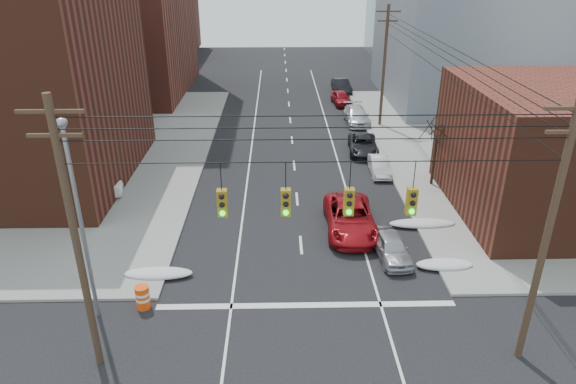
{
  "coord_description": "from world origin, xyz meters",
  "views": [
    {
      "loc": [
        -1.26,
        -13.01,
        14.94
      ],
      "look_at": [
        -0.72,
        12.67,
        3.0
      ],
      "focal_mm": 32.0,
      "sensor_mm": 36.0,
      "label": 1
    }
  ],
  "objects_px": {
    "lot_car_d": "(56,142)",
    "construction_barrel": "(143,297)",
    "parked_car_a": "(391,247)",
    "parked_car_b": "(379,166)",
    "parked_car_d": "(357,115)",
    "parked_car_e": "(341,98)",
    "red_pickup": "(350,218)",
    "lot_car_b": "(108,137)",
    "lot_car_a": "(84,187)",
    "parked_car_f": "(341,86)",
    "lot_car_c": "(29,171)",
    "parked_car_c": "(363,145)"
  },
  "relations": [
    {
      "from": "lot_car_a",
      "to": "lot_car_c",
      "type": "distance_m",
      "value": 6.01
    },
    {
      "from": "lot_car_a",
      "to": "construction_barrel",
      "type": "bearing_deg",
      "value": -162.5
    },
    {
      "from": "parked_car_b",
      "to": "lot_car_d",
      "type": "height_order",
      "value": "lot_car_d"
    },
    {
      "from": "lot_car_a",
      "to": "parked_car_f",
      "type": "bearing_deg",
      "value": -46.97
    },
    {
      "from": "parked_car_a",
      "to": "parked_car_d",
      "type": "relative_size",
      "value": 0.73
    },
    {
      "from": "red_pickup",
      "to": "parked_car_a",
      "type": "bearing_deg",
      "value": -58.26
    },
    {
      "from": "construction_barrel",
      "to": "parked_car_f",
      "type": "bearing_deg",
      "value": 71.14
    },
    {
      "from": "parked_car_d",
      "to": "lot_car_b",
      "type": "relative_size",
      "value": 0.96
    },
    {
      "from": "red_pickup",
      "to": "lot_car_b",
      "type": "xyz_separation_m",
      "value": [
        -18.58,
        14.82,
        0.07
      ]
    },
    {
      "from": "parked_car_e",
      "to": "construction_barrel",
      "type": "height_order",
      "value": "parked_car_e"
    },
    {
      "from": "parked_car_d",
      "to": "parked_car_a",
      "type": "bearing_deg",
      "value": -95.02
    },
    {
      "from": "parked_car_f",
      "to": "parked_car_b",
      "type": "bearing_deg",
      "value": -96.79
    },
    {
      "from": "parked_car_b",
      "to": "parked_car_e",
      "type": "distance_m",
      "value": 19.48
    },
    {
      "from": "red_pickup",
      "to": "lot_car_c",
      "type": "bearing_deg",
      "value": 161.26
    },
    {
      "from": "red_pickup",
      "to": "parked_car_b",
      "type": "height_order",
      "value": "red_pickup"
    },
    {
      "from": "parked_car_a",
      "to": "lot_car_c",
      "type": "height_order",
      "value": "lot_car_c"
    },
    {
      "from": "parked_car_e",
      "to": "parked_car_a",
      "type": "bearing_deg",
      "value": -97.42
    },
    {
      "from": "parked_car_b",
      "to": "parked_car_f",
      "type": "bearing_deg",
      "value": 91.67
    },
    {
      "from": "construction_barrel",
      "to": "lot_car_a",
      "type": "bearing_deg",
      "value": 119.37
    },
    {
      "from": "lot_car_c",
      "to": "parked_car_c",
      "type": "bearing_deg",
      "value": -65.64
    },
    {
      "from": "lot_car_d",
      "to": "construction_barrel",
      "type": "height_order",
      "value": "lot_car_d"
    },
    {
      "from": "parked_car_c",
      "to": "parked_car_d",
      "type": "distance_m",
      "value": 8.21
    },
    {
      "from": "lot_car_c",
      "to": "lot_car_d",
      "type": "xyz_separation_m",
      "value": [
        -0.4,
        6.0,
        0.14
      ]
    },
    {
      "from": "lot_car_d",
      "to": "parked_car_e",
      "type": "bearing_deg",
      "value": -79.83
    },
    {
      "from": "red_pickup",
      "to": "lot_car_d",
      "type": "bearing_deg",
      "value": 149.17
    },
    {
      "from": "parked_car_d",
      "to": "lot_car_d",
      "type": "xyz_separation_m",
      "value": [
        -25.95,
        -7.56,
        0.14
      ]
    },
    {
      "from": "parked_car_c",
      "to": "lot_car_a",
      "type": "xyz_separation_m",
      "value": [
        -19.86,
        -8.62,
        0.25
      ]
    },
    {
      "from": "lot_car_d",
      "to": "parked_car_a",
      "type": "bearing_deg",
      "value": -144.08
    },
    {
      "from": "parked_car_e",
      "to": "construction_barrel",
      "type": "xyz_separation_m",
      "value": [
        -13.23,
        -35.22,
        -0.14
      ]
    },
    {
      "from": "parked_car_a",
      "to": "parked_car_f",
      "type": "xyz_separation_m",
      "value": [
        1.56,
        36.66,
        0.1
      ]
    },
    {
      "from": "parked_car_e",
      "to": "lot_car_b",
      "type": "relative_size",
      "value": 0.78
    },
    {
      "from": "parked_car_d",
      "to": "parked_car_e",
      "type": "height_order",
      "value": "parked_car_d"
    },
    {
      "from": "parked_car_c",
      "to": "parked_car_d",
      "type": "relative_size",
      "value": 0.93
    },
    {
      "from": "parked_car_a",
      "to": "parked_car_c",
      "type": "xyz_separation_m",
      "value": [
        0.97,
        16.18,
        0.02
      ]
    },
    {
      "from": "parked_car_f",
      "to": "parked_car_e",
      "type": "bearing_deg",
      "value": -103.71
    },
    {
      "from": "lot_car_b",
      "to": "parked_car_d",
      "type": "bearing_deg",
      "value": -50.21
    },
    {
      "from": "parked_car_b",
      "to": "lot_car_d",
      "type": "bearing_deg",
      "value": 170.62
    },
    {
      "from": "parked_car_b",
      "to": "construction_barrel",
      "type": "distance_m",
      "value": 20.98
    },
    {
      "from": "red_pickup",
      "to": "parked_car_e",
      "type": "distance_m",
      "value": 28.25
    },
    {
      "from": "parked_car_b",
      "to": "lot_car_b",
      "type": "xyz_separation_m",
      "value": [
        -21.92,
        6.17,
        0.29
      ]
    },
    {
      "from": "lot_car_a",
      "to": "lot_car_b",
      "type": "distance_m",
      "value": 10.41
    },
    {
      "from": "lot_car_c",
      "to": "construction_barrel",
      "type": "distance_m",
      "value": 18.86
    },
    {
      "from": "red_pickup",
      "to": "construction_barrel",
      "type": "relative_size",
      "value": 5.29
    },
    {
      "from": "construction_barrel",
      "to": "lot_car_d",
      "type": "bearing_deg",
      "value": 119.91
    },
    {
      "from": "parked_car_b",
      "to": "lot_car_a",
      "type": "height_order",
      "value": "lot_car_a"
    },
    {
      "from": "parked_car_c",
      "to": "parked_car_d",
      "type": "xyz_separation_m",
      "value": [
        0.63,
        8.18,
        0.08
      ]
    },
    {
      "from": "parked_car_b",
      "to": "parked_car_d",
      "type": "bearing_deg",
      "value": 91.36
    },
    {
      "from": "parked_car_a",
      "to": "lot_car_a",
      "type": "distance_m",
      "value": 20.35
    },
    {
      "from": "parked_car_a",
      "to": "lot_car_d",
      "type": "bearing_deg",
      "value": 140.29
    },
    {
      "from": "parked_car_b",
      "to": "parked_car_f",
      "type": "distance_m",
      "value": 24.97
    }
  ]
}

